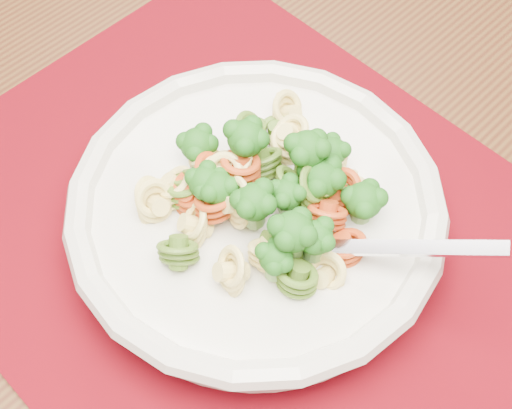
% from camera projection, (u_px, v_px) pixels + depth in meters
% --- Properties ---
extents(dining_table, '(1.66, 1.36, 0.75)m').
position_uv_depth(dining_table, '(381.00, 273.00, 0.64)').
color(dining_table, '#4D3015').
rests_on(dining_table, ground).
extents(placemat, '(0.61, 0.55, 0.00)m').
position_uv_depth(placemat, '(251.00, 236.00, 0.54)').
color(placemat, '#580308').
rests_on(placemat, dining_table).
extents(pasta_bowl, '(0.27, 0.27, 0.05)m').
position_uv_depth(pasta_bowl, '(256.00, 211.00, 0.51)').
color(pasta_bowl, beige).
rests_on(pasta_bowl, placemat).
extents(pasta_broccoli_heap, '(0.23, 0.23, 0.06)m').
position_uv_depth(pasta_broccoli_heap, '(256.00, 200.00, 0.50)').
color(pasta_broccoli_heap, '#EBDD74').
rests_on(pasta_broccoli_heap, pasta_bowl).
extents(fork, '(0.18, 0.06, 0.08)m').
position_uv_depth(fork, '(300.00, 247.00, 0.48)').
color(fork, silver).
rests_on(fork, pasta_bowl).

